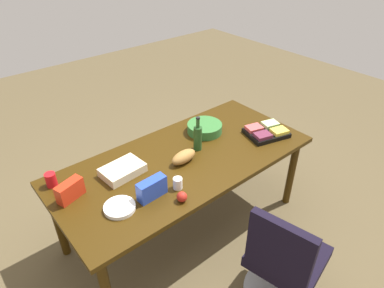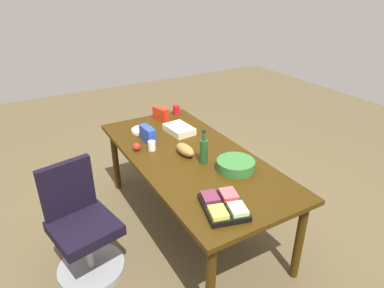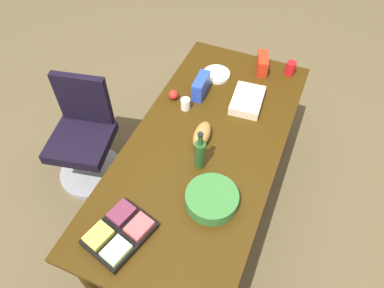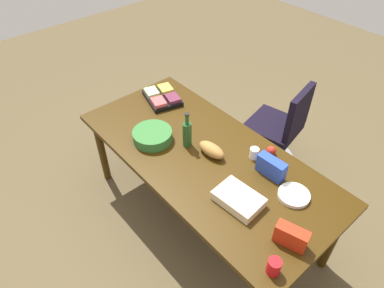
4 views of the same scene
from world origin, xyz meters
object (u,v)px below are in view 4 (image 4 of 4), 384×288
Objects in this scene: office_chair at (276,134)px; wine_bottle at (187,133)px; chip_bag_red at (291,236)px; fruit_platter at (162,97)px; paper_cup at (254,153)px; conference_table at (204,161)px; paper_plate_stack at (294,195)px; bread_loaf at (212,150)px; salad_bowl at (153,136)px; red_solo_cup at (274,267)px; apple_red at (271,151)px; chip_bag_blue at (271,167)px; sheet_cake at (238,199)px.

office_chair is 1.21m from wine_bottle.
chip_bag_red is 0.64× the size of wine_bottle.
fruit_platter is 1.09m from paper_cup.
paper_plate_stack reaches higher than conference_table.
fruit_platter is (-0.76, -0.85, 0.44)m from office_chair.
wine_bottle is (-0.21, -0.07, 0.07)m from bread_loaf.
conference_table is at bearing -13.77° from fruit_platter.
bread_loaf is 0.23m from wine_bottle.
bread_loaf is at bearing 28.55° from salad_bowl.
red_solo_cup is (0.98, -0.36, 0.13)m from conference_table.
conference_table is 28.90× the size of apple_red.
paper_cup is at bearing 33.45° from wine_bottle.
chip_bag_blue is (0.47, 0.22, 0.15)m from conference_table.
sheet_cake is (0.55, -1.20, 0.45)m from office_chair.
salad_bowl is at bearing -145.53° from paper_cup.
office_chair reaches higher than bread_loaf.
chip_bag_red reaches higher than paper_cup.
sheet_cake is (0.46, -0.18, -0.02)m from bread_loaf.
salad_bowl is 1.47× the size of chip_bag_blue.
fruit_platter is 1.36m from sheet_cake.
paper_cup is at bearing -67.48° from office_chair.
apple_red reaches higher than paper_plate_stack.
chip_bag_red is at bearing -57.04° from paper_plate_stack.
fruit_platter is 5.54× the size of apple_red.
salad_bowl is at bearing -141.35° from apple_red.
paper_plate_stack is at bearing 13.45° from wine_bottle.
salad_bowl is at bearing -161.08° from paper_plate_stack.
conference_table is 0.95m from chip_bag_red.
paper_cup reaches higher than paper_plate_stack.
chip_bag_red is 0.62× the size of salad_bowl.
chip_bag_red is 0.91× the size of paper_plate_stack.
conference_table is 24.41× the size of paper_cup.
apple_red is 0.56m from sheet_cake.
conference_table is at bearing -134.14° from bread_loaf.
paper_plate_stack is 2.00× the size of red_solo_cup.
apple_red is 0.44m from paper_plate_stack.
fruit_platter is (-0.85, 0.16, -0.02)m from bread_loaf.
conference_table is 0.14m from bread_loaf.
apple_red is at bearing 38.65° from salad_bowl.
salad_bowl is (-0.36, -1.26, 0.45)m from office_chair.
chip_bag_red is at bearing -5.55° from wine_bottle.
conference_table is 0.53m from apple_red.
conference_table is at bearing -165.81° from paper_plate_stack.
apple_red is (0.39, -0.66, 0.45)m from office_chair.
bread_loaf reaches higher than paper_cup.
office_chair is 4.38× the size of chip_bag_blue.
wine_bottle is (-1.15, 0.33, 0.07)m from red_solo_cup.
conference_table is 7.01× the size of wine_bottle.
sheet_cake is (-0.48, 0.22, -0.02)m from red_solo_cup.
bread_loaf reaches higher than sheet_cake.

